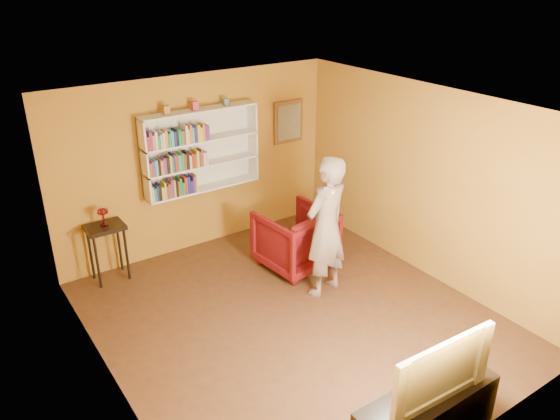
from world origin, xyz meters
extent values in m
cube|color=#412615|center=(0.00, 0.00, -0.06)|extent=(5.30, 5.80, 0.12)
cube|color=#9D6B1D|center=(0.00, 2.52, 1.35)|extent=(5.30, 0.04, 2.70)
cube|color=#9D6B1D|center=(0.00, -2.52, 1.35)|extent=(5.30, 0.04, 2.70)
cube|color=#9D6B1D|center=(-2.27, 0.00, 1.35)|extent=(0.04, 5.80, 2.70)
cube|color=#9D6B1D|center=(2.27, 0.00, 1.35)|extent=(0.04, 5.80, 2.70)
cube|color=white|center=(0.00, 0.00, 2.73)|extent=(5.30, 5.80, 0.06)
cube|color=silver|center=(0.00, 2.48, 1.60)|extent=(1.80, 0.03, 1.20)
cube|color=silver|center=(-0.89, 2.35, 1.60)|extent=(0.03, 0.28, 1.20)
cube|color=silver|center=(0.89, 2.35, 1.60)|extent=(0.03, 0.28, 1.20)
cube|color=silver|center=(0.00, 2.35, 1.00)|extent=(1.80, 0.28, 0.03)
cube|color=silver|center=(0.00, 2.35, 1.38)|extent=(1.80, 0.28, 0.03)
cube|color=silver|center=(0.00, 2.35, 1.76)|extent=(1.80, 0.28, 0.03)
cube|color=silver|center=(0.00, 2.35, 2.20)|extent=(1.80, 0.28, 0.03)
cube|color=beige|center=(-0.85, 2.31, 1.12)|extent=(0.02, 0.19, 0.22)
cube|color=#1C8142|center=(-0.81, 2.29, 1.11)|extent=(0.04, 0.15, 0.20)
cube|color=navy|center=(-0.78, 2.30, 1.13)|extent=(0.02, 0.15, 0.23)
cube|color=black|center=(-0.74, 2.29, 1.14)|extent=(0.04, 0.15, 0.25)
cube|color=gold|center=(-0.70, 2.30, 1.11)|extent=(0.04, 0.17, 0.19)
cube|color=gold|center=(-0.66, 2.30, 1.14)|extent=(0.02, 0.16, 0.25)
cube|color=#5B297B|center=(-0.63, 2.31, 1.11)|extent=(0.03, 0.17, 0.19)
cube|color=brown|center=(-0.59, 2.30, 1.12)|extent=(0.04, 0.16, 0.22)
cube|color=#5B297B|center=(-0.55, 2.30, 1.15)|extent=(0.04, 0.16, 0.27)
cube|color=gold|center=(-0.52, 2.30, 1.15)|extent=(0.02, 0.17, 0.27)
cube|color=black|center=(-0.48, 2.31, 1.14)|extent=(0.03, 0.17, 0.25)
cube|color=brown|center=(-0.45, 2.30, 1.13)|extent=(0.02, 0.15, 0.23)
cube|color=#1C8142|center=(-0.42, 2.31, 1.14)|extent=(0.03, 0.18, 0.26)
cube|color=#1C8142|center=(-0.38, 2.30, 1.11)|extent=(0.03, 0.16, 0.19)
cube|color=maroon|center=(-0.34, 2.30, 1.14)|extent=(0.04, 0.17, 0.26)
cube|color=navy|center=(-0.29, 2.30, 1.15)|extent=(0.04, 0.17, 0.27)
cube|color=navy|center=(-0.25, 2.30, 1.11)|extent=(0.04, 0.15, 0.19)
cube|color=#5B297B|center=(-0.20, 2.31, 1.14)|extent=(0.03, 0.18, 0.25)
cube|color=gold|center=(-0.17, 2.30, 1.15)|extent=(0.02, 0.16, 0.27)
cube|color=brown|center=(-0.84, 2.30, 1.50)|extent=(0.04, 0.15, 0.20)
cube|color=#5B297B|center=(-0.80, 2.30, 1.51)|extent=(0.04, 0.17, 0.22)
cube|color=teal|center=(-0.76, 2.31, 1.51)|extent=(0.04, 0.19, 0.23)
cube|color=black|center=(-0.72, 2.29, 1.50)|extent=(0.04, 0.14, 0.21)
cube|color=#C86828|center=(-0.68, 2.30, 1.50)|extent=(0.04, 0.15, 0.21)
cube|color=#5B297B|center=(-0.63, 2.31, 1.51)|extent=(0.04, 0.17, 0.23)
cube|color=black|center=(-0.59, 2.29, 1.51)|extent=(0.04, 0.14, 0.24)
cube|color=gold|center=(-0.54, 2.29, 1.52)|extent=(0.03, 0.14, 0.25)
cube|color=#1C8142|center=(-0.52, 2.30, 1.51)|extent=(0.02, 0.16, 0.23)
cube|color=navy|center=(-0.49, 2.31, 1.53)|extent=(0.02, 0.19, 0.26)
cube|color=maroon|center=(-0.45, 2.31, 1.52)|extent=(0.04, 0.18, 0.25)
cube|color=teal|center=(-0.41, 2.31, 1.51)|extent=(0.04, 0.19, 0.24)
cube|color=#1C8142|center=(-0.36, 2.31, 1.52)|extent=(0.04, 0.18, 0.25)
cube|color=maroon|center=(-0.32, 2.30, 1.51)|extent=(0.03, 0.16, 0.24)
cube|color=black|center=(-0.28, 2.30, 1.52)|extent=(0.04, 0.17, 0.26)
cube|color=beige|center=(-0.24, 2.31, 1.50)|extent=(0.03, 0.18, 0.20)
cube|color=maroon|center=(-0.20, 2.31, 1.51)|extent=(0.03, 0.17, 0.23)
cube|color=brown|center=(-0.16, 2.29, 1.50)|extent=(0.04, 0.15, 0.21)
cube|color=gold|center=(-0.12, 2.31, 1.52)|extent=(0.04, 0.18, 0.25)
cube|color=#5B297B|center=(-0.08, 2.30, 1.51)|extent=(0.02, 0.16, 0.23)
cube|color=brown|center=(-0.05, 2.30, 1.52)|extent=(0.03, 0.17, 0.26)
cube|color=beige|center=(-0.01, 2.30, 1.50)|extent=(0.04, 0.15, 0.20)
cube|color=beige|center=(0.03, 2.29, 1.50)|extent=(0.03, 0.14, 0.21)
cube|color=maroon|center=(-0.84, 2.30, 1.87)|extent=(0.03, 0.17, 0.20)
cube|color=#5B297B|center=(-0.80, 2.31, 1.91)|extent=(0.04, 0.18, 0.27)
cube|color=#C86828|center=(-0.76, 2.31, 1.88)|extent=(0.04, 0.17, 0.21)
cube|color=beige|center=(-0.72, 2.31, 1.90)|extent=(0.03, 0.18, 0.26)
cube|color=#1C8142|center=(-0.69, 2.29, 1.87)|extent=(0.03, 0.15, 0.19)
cube|color=beige|center=(-0.65, 2.30, 1.87)|extent=(0.03, 0.16, 0.20)
cube|color=beige|center=(-0.61, 2.31, 1.89)|extent=(0.03, 0.19, 0.22)
cube|color=#C86828|center=(-0.58, 2.29, 1.90)|extent=(0.04, 0.15, 0.25)
cube|color=#1C8142|center=(-0.53, 2.31, 1.87)|extent=(0.03, 0.17, 0.20)
cube|color=teal|center=(-0.49, 2.30, 1.88)|extent=(0.04, 0.16, 0.22)
cube|color=navy|center=(-0.44, 2.31, 1.88)|extent=(0.03, 0.17, 0.21)
cube|color=black|center=(-0.41, 2.31, 1.89)|extent=(0.03, 0.18, 0.23)
cube|color=#1C8142|center=(-0.38, 2.31, 1.89)|extent=(0.03, 0.18, 0.23)
cube|color=#1C8142|center=(-0.34, 2.31, 1.88)|extent=(0.04, 0.18, 0.20)
cube|color=maroon|center=(-0.30, 2.31, 1.87)|extent=(0.02, 0.18, 0.20)
cube|color=beige|center=(-0.27, 2.31, 1.91)|extent=(0.04, 0.18, 0.27)
cube|color=gold|center=(-0.24, 2.31, 1.88)|extent=(0.02, 0.18, 0.21)
cube|color=#C86828|center=(-0.20, 2.29, 1.91)|extent=(0.03, 0.15, 0.26)
cube|color=teal|center=(-0.17, 2.31, 1.89)|extent=(0.03, 0.19, 0.22)
cube|color=navy|center=(-0.13, 2.30, 1.90)|extent=(0.04, 0.16, 0.24)
cube|color=gold|center=(-0.08, 2.31, 1.90)|extent=(0.04, 0.18, 0.25)
cube|color=gold|center=(-0.04, 2.30, 1.88)|extent=(0.04, 0.16, 0.20)
cube|color=#C86828|center=(0.00, 2.30, 1.90)|extent=(0.03, 0.15, 0.25)
cube|color=#5B297B|center=(0.03, 2.30, 1.89)|extent=(0.03, 0.15, 0.23)
cube|color=#5B297B|center=(0.07, 2.30, 1.88)|extent=(0.04, 0.16, 0.22)
cube|color=#A0632D|center=(-0.50, 2.35, 2.27)|extent=(0.09, 0.09, 0.12)
cube|color=#AA3850|center=(-0.06, 2.35, 2.28)|extent=(0.09, 0.09, 0.12)
cube|color=slate|center=(0.44, 2.35, 2.26)|extent=(0.07, 0.07, 0.10)
cube|color=brown|center=(1.65, 2.46, 1.75)|extent=(0.55, 0.04, 0.70)
cube|color=gray|center=(1.65, 2.44, 1.75)|extent=(0.45, 0.02, 0.58)
cylinder|color=black|center=(-1.79, 2.10, 0.39)|extent=(0.04, 0.04, 0.79)
cylinder|color=black|center=(-1.37, 2.10, 0.39)|extent=(0.04, 0.04, 0.79)
cylinder|color=black|center=(-1.79, 2.40, 0.39)|extent=(0.04, 0.04, 0.79)
cylinder|color=black|center=(-1.37, 2.40, 0.39)|extent=(0.04, 0.04, 0.79)
cube|color=black|center=(-1.58, 2.25, 0.82)|extent=(0.52, 0.39, 0.06)
cylinder|color=maroon|center=(-1.58, 2.25, 0.85)|extent=(0.11, 0.11, 0.02)
cylinder|color=maroon|center=(-1.58, 2.25, 0.93)|extent=(0.03, 0.03, 0.14)
ellipsoid|color=maroon|center=(-1.58, 2.25, 1.05)|extent=(0.15, 0.15, 0.10)
cylinder|color=#FFE8AE|center=(-1.51, 2.25, 1.05)|extent=(0.01, 0.01, 0.11)
cylinder|color=#FFE8AE|center=(-1.53, 2.30, 1.05)|extent=(0.01, 0.01, 0.11)
cylinder|color=#FFE8AE|center=(-1.58, 2.33, 1.05)|extent=(0.01, 0.01, 0.11)
cylinder|color=#FFE8AE|center=(-1.63, 2.30, 1.05)|extent=(0.01, 0.01, 0.11)
cylinder|color=#FFE8AE|center=(-1.66, 2.25, 1.05)|extent=(0.01, 0.01, 0.11)
cylinder|color=#FFE8AE|center=(-1.63, 2.20, 1.05)|extent=(0.01, 0.01, 0.11)
cylinder|color=#FFE8AE|center=(-1.58, 2.17, 1.05)|extent=(0.01, 0.01, 0.11)
cylinder|color=#FFE8AE|center=(-1.53, 2.20, 1.05)|extent=(0.01, 0.01, 0.11)
imported|color=#48050C|center=(0.80, 1.06, 0.45)|extent=(1.04, 1.07, 0.90)
imported|color=#766356|center=(0.72, 0.29, 0.97)|extent=(0.80, 0.62, 1.95)
cube|color=white|center=(0.56, 0.06, 1.61)|extent=(0.04, 0.15, 0.04)
cube|color=black|center=(-0.09, -2.25, 0.27)|extent=(1.50, 0.45, 0.54)
imported|color=black|center=(-0.09, -2.25, 0.87)|extent=(1.15, 0.20, 0.66)
camera|label=1|loc=(-3.38, -4.64, 4.14)|focal=35.00mm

